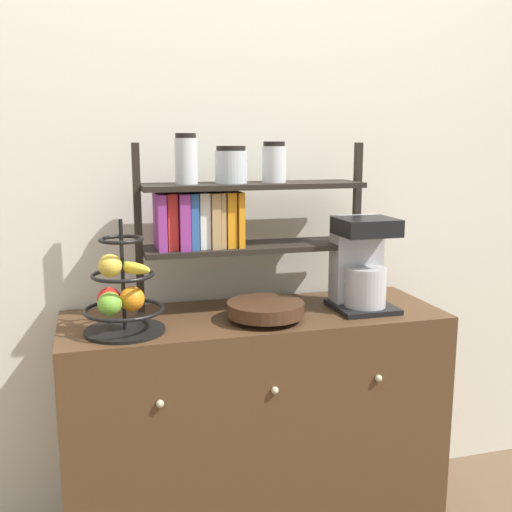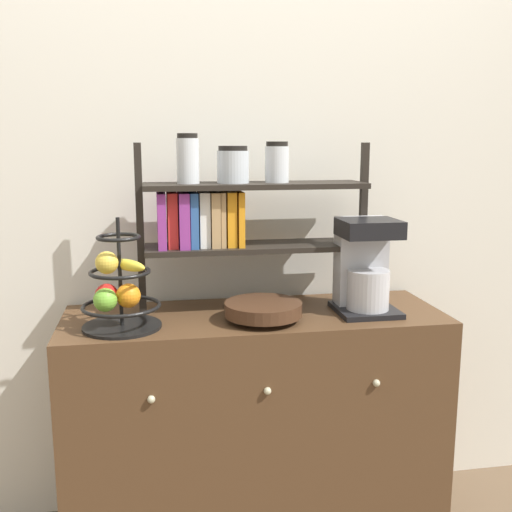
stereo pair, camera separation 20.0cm
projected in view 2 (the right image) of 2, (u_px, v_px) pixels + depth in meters
wall_back at (242, 169)px, 2.21m from camera, size 7.00×0.05×2.60m
sideboard at (255, 426)px, 2.12m from camera, size 1.29×0.47×0.82m
coffee_maker at (365, 266)px, 2.05m from camera, size 0.20×0.22×0.32m
fruit_stand at (118, 292)px, 1.85m from camera, size 0.25×0.25×0.35m
wooden_bowl at (263, 310)px, 1.96m from camera, size 0.25×0.25×0.06m
shelf_hutch at (228, 207)px, 2.03m from camera, size 0.80×0.20×0.60m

